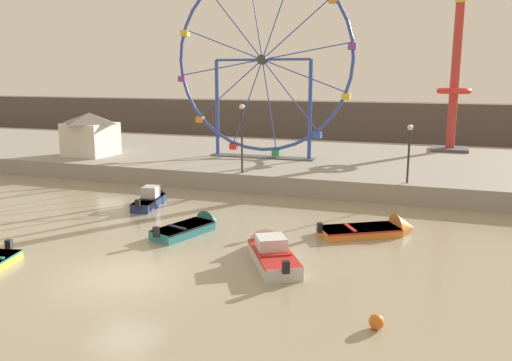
{
  "coord_description": "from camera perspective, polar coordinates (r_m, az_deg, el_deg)",
  "views": [
    {
      "loc": [
        10.22,
        -14.82,
        7.08
      ],
      "look_at": [
        1.9,
        9.38,
        1.84
      ],
      "focal_mm": 35.9,
      "sensor_mm": 36.0,
      "label": 1
    }
  ],
  "objects": [
    {
      "name": "motorboat_pale_grey",
      "position": [
        20.38,
        1.48,
        -7.77
      ],
      "size": [
        3.4,
        4.55,
        1.38
      ],
      "rotation": [
        0.0,
        0.0,
        2.1
      ],
      "color": "silver",
      "rests_on": "ground_plane"
    },
    {
      "name": "carnival_booth_white_ticket",
      "position": [
        40.97,
        -17.98,
        5.03
      ],
      "size": [
        3.9,
        3.63,
        3.24
      ],
      "rotation": [
        0.0,
        0.0,
        -0.07
      ],
      "color": "silver",
      "rests_on": "quay_promenade"
    },
    {
      "name": "promenade_lamp_far",
      "position": [
        31.71,
        -1.58,
        5.79
      ],
      "size": [
        0.32,
        0.32,
        4.27
      ],
      "color": "#2D2D33",
      "rests_on": "quay_promenade"
    },
    {
      "name": "motorboat_teal_painted",
      "position": [
        24.0,
        -6.93,
        -5.09
      ],
      "size": [
        2.37,
        4.01,
        1.2
      ],
      "rotation": [
        0.0,
        0.0,
        1.25
      ],
      "color": "teal",
      "rests_on": "ground_plane"
    },
    {
      "name": "ground_plane",
      "position": [
        19.35,
        -14.75,
        -10.29
      ],
      "size": [
        240.0,
        240.0,
        0.0
      ],
      "primitive_type": "plane",
      "color": "gray"
    },
    {
      "name": "promenade_lamp_near",
      "position": [
        29.87,
        16.71,
        3.9
      ],
      "size": [
        0.32,
        0.32,
        3.31
      ],
      "color": "#2D2D33",
      "rests_on": "quay_promenade"
    },
    {
      "name": "mooring_buoy_orange",
      "position": [
        15.47,
        13.28,
        -15.07
      ],
      "size": [
        0.44,
        0.44,
        0.44
      ],
      "primitive_type": "sphere",
      "color": "orange",
      "rests_on": "ground_plane"
    },
    {
      "name": "motorboat_orange_hull",
      "position": [
        24.14,
        13.64,
        -5.33
      ],
      "size": [
        4.64,
        3.58,
        1.44
      ],
      "rotation": [
        0.0,
        0.0,
        0.54
      ],
      "color": "orange",
      "rests_on": "ground_plane"
    },
    {
      "name": "drop_tower_red_tower",
      "position": [
        44.19,
        21.21,
        9.48
      ],
      "size": [
        2.8,
        2.8,
        12.21
      ],
      "color": "#BC332D",
      "rests_on": "quay_promenade"
    },
    {
      "name": "quay_promenade",
      "position": [
        40.02,
        3.92,
        2.17
      ],
      "size": [
        110.0,
        18.58,
        1.14
      ],
      "primitive_type": "cube",
      "color": "gray",
      "rests_on": "ground_plane"
    },
    {
      "name": "motorboat_navy_blue",
      "position": [
        29.25,
        -11.49,
        -2.0
      ],
      "size": [
        1.65,
        4.04,
        1.32
      ],
      "rotation": [
        0.0,
        0.0,
        1.75
      ],
      "color": "navy",
      "rests_on": "ground_plane"
    },
    {
      "name": "distant_town_skyline",
      "position": [
        56.69,
        8.57,
        6.5
      ],
      "size": [
        140.0,
        3.0,
        4.4
      ],
      "primitive_type": "cube",
      "color": "#564C47",
      "rests_on": "ground_plane"
    },
    {
      "name": "ferris_wheel_blue_frame",
      "position": [
        37.66,
        0.71,
        13.0
      ],
      "size": [
        13.37,
        1.2,
        13.71
      ],
      "color": "#334CA8",
      "rests_on": "quay_promenade"
    }
  ]
}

